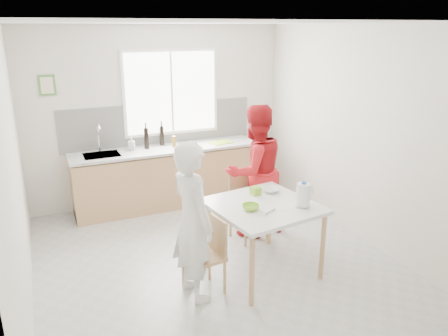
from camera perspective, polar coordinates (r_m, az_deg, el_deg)
The scene contains 21 objects.
ground at distance 5.29m, azimuth -1.08°, elevation -12.24°, with size 4.50×4.50×0.00m, color #B7B7B2.
room_shell at distance 4.68m, azimuth -1.20°, elevation 5.42°, with size 4.50×4.50×4.50m.
window at distance 6.80m, azimuth -6.90°, elevation 9.75°, with size 1.50×0.06×1.30m.
backsplash at distance 6.85m, azimuth -8.39°, elevation 5.70°, with size 3.00×0.02×0.65m, color white.
picture_frame at distance 6.50m, azimuth -22.12°, elevation 9.98°, with size 0.22×0.03×0.28m.
kitchen_counter at distance 6.79m, azimuth -7.45°, elevation -1.43°, with size 2.84×0.64×1.37m.
dining_table at distance 4.81m, azimuth 5.09°, elevation -5.68°, with size 1.21×1.21×0.82m.
chair_left at distance 4.60m, azimuth -2.04°, elevation -10.85°, with size 0.42×0.42×0.81m.
chair_far at distance 5.71m, azimuth 2.94°, elevation -4.41°, with size 0.46×0.46×0.89m.
person_white at distance 4.35m, azimuth -4.10°, elevation -7.05°, with size 0.60×0.39×1.65m, color white.
person_red at distance 5.68m, azimuth 4.02°, elevation -0.43°, with size 0.85×0.66×1.74m, color red.
bowl_green at distance 4.62m, azimuth 3.51°, elevation -5.14°, with size 0.18×0.18×0.06m, color #8CCD2F.
bowl_white at distance 5.12m, azimuth 6.15°, elevation -2.88°, with size 0.20×0.20×0.05m, color white.
milk_jug at distance 4.72m, azimuth 10.37°, elevation -3.40°, with size 0.21×0.15×0.27m.
green_box at distance 5.03m, azimuth 4.14°, elevation -3.00°, with size 0.10×0.10×0.09m, color #82BB2B.
spoon at distance 4.57m, azimuth 5.97°, elevation -5.74°, with size 0.01×0.01×0.16m, color #A5A5AA.
cutting_board at distance 6.87m, azimuth -0.40°, elevation 3.37°, with size 0.35×0.25×0.01m, color #A1C42D.
wine_bottle_a at distance 6.60m, azimuth -10.11°, elevation 3.85°, with size 0.07×0.07×0.32m, color black.
wine_bottle_b at distance 6.76m, azimuth -8.13°, elevation 4.21°, with size 0.07×0.07×0.30m, color black.
jar_amber at distance 6.68m, azimuth -6.55°, elevation 3.49°, with size 0.06×0.06×0.16m, color olive.
soap_bottle at distance 6.60m, azimuth -11.98°, elevation 3.16°, with size 0.09×0.09×0.19m, color #999999.
Camera 1 is at (-1.74, -4.22, 2.67)m, focal length 35.00 mm.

